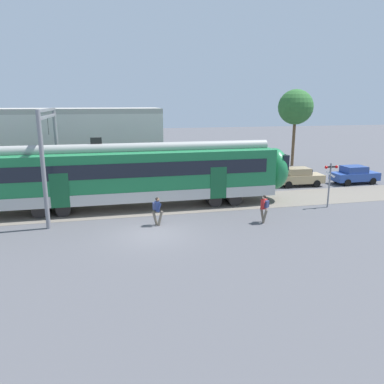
{
  "coord_description": "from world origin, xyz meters",
  "views": [
    {
      "loc": [
        -2.15,
        -19.02,
        6.96
      ],
      "look_at": [
        2.76,
        2.44,
        1.6
      ],
      "focal_mm": 35.0,
      "sensor_mm": 36.0,
      "label": 1
    }
  ],
  "objects_px": {
    "pedestrian_red": "(264,206)",
    "parked_car_tan": "(299,177)",
    "crossing_signal": "(330,178)",
    "parked_car_blue": "(355,175)",
    "pedestrian_navy": "(157,209)"
  },
  "relations": [
    {
      "from": "pedestrian_navy",
      "to": "parked_car_tan",
      "type": "distance_m",
      "value": 15.06
    },
    {
      "from": "crossing_signal",
      "to": "parked_car_tan",
      "type": "bearing_deg",
      "value": 78.74
    },
    {
      "from": "pedestrian_navy",
      "to": "pedestrian_red",
      "type": "relative_size",
      "value": 1.0
    },
    {
      "from": "pedestrian_red",
      "to": "parked_car_blue",
      "type": "relative_size",
      "value": 0.41
    },
    {
      "from": "pedestrian_red",
      "to": "parked_car_tan",
      "type": "height_order",
      "value": "pedestrian_red"
    },
    {
      "from": "parked_car_tan",
      "to": "crossing_signal",
      "type": "relative_size",
      "value": 1.36
    },
    {
      "from": "parked_car_tan",
      "to": "crossing_signal",
      "type": "height_order",
      "value": "crossing_signal"
    },
    {
      "from": "parked_car_blue",
      "to": "crossing_signal",
      "type": "distance_m",
      "value": 8.99
    },
    {
      "from": "parked_car_tan",
      "to": "crossing_signal",
      "type": "distance_m",
      "value": 6.66
    },
    {
      "from": "pedestrian_red",
      "to": "parked_car_tan",
      "type": "bearing_deg",
      "value": 51.4
    },
    {
      "from": "pedestrian_navy",
      "to": "crossing_signal",
      "type": "height_order",
      "value": "crossing_signal"
    },
    {
      "from": "crossing_signal",
      "to": "pedestrian_red",
      "type": "bearing_deg",
      "value": -159.05
    },
    {
      "from": "pedestrian_navy",
      "to": "parked_car_blue",
      "type": "bearing_deg",
      "value": 22.08
    },
    {
      "from": "pedestrian_red",
      "to": "crossing_signal",
      "type": "height_order",
      "value": "crossing_signal"
    },
    {
      "from": "pedestrian_red",
      "to": "parked_car_tan",
      "type": "distance_m",
      "value": 10.93
    }
  ]
}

